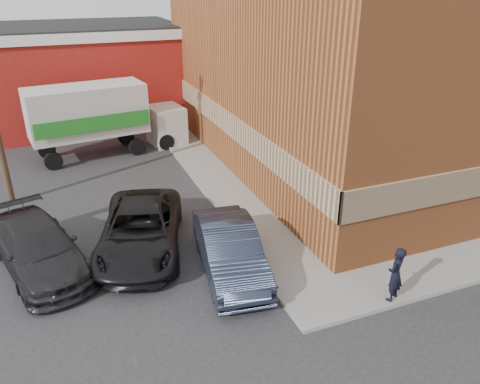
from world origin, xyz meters
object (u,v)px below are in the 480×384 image
object	(u,v)px
warehouse	(39,77)
sedan	(230,250)
suv_b	(39,248)
brick_building	(367,56)
man	(395,274)
suv_a	(141,230)
box_truck	(102,115)

from	to	relation	value
warehouse	sedan	distance (m)	19.26
sedan	suv_b	distance (m)	5.68
sedan	brick_building	bearing A→B (deg)	46.01
man	suv_a	xyz separation A→B (m)	(-5.76, 5.19, -0.17)
brick_building	warehouse	xyz separation A→B (m)	(-14.50, 11.00, -1.87)
box_truck	suv_b	bearing A→B (deg)	-115.98
brick_building	suv_a	world-z (taller)	brick_building
warehouse	sedan	bearing A→B (deg)	-75.56
warehouse	suv_b	bearing A→B (deg)	-91.57
warehouse	sedan	size ratio (longest dim) A/B	3.59
box_truck	man	bearing A→B (deg)	-77.23
man	sedan	bearing A→B (deg)	-68.92
sedan	suv_b	world-z (taller)	sedan
warehouse	suv_a	world-z (taller)	warehouse
brick_building	suv_a	xyz separation A→B (m)	(-11.92, -5.36, -3.94)
brick_building	suv_a	bearing A→B (deg)	-155.79
warehouse	box_truck	size ratio (longest dim) A/B	2.26
brick_building	man	distance (m)	12.79
brick_building	sedan	bearing A→B (deg)	-142.19
box_truck	warehouse	bearing A→B (deg)	103.69
warehouse	suv_b	size ratio (longest dim) A/B	3.30
warehouse	suv_a	size ratio (longest dim) A/B	3.06
brick_building	box_truck	size ratio (longest dim) A/B	2.53
man	sedan	xyz separation A→B (m)	(-3.55, 3.00, -0.16)
box_truck	brick_building	bearing A→B (deg)	-28.15
warehouse	box_truck	xyz separation A→B (m)	(2.67, -6.68, -0.82)
man	sedan	distance (m)	4.66
brick_building	man	size ratio (longest dim) A/B	11.55
brick_building	suv_b	distance (m)	16.35
man	box_truck	distance (m)	15.95
sedan	box_truck	bearing A→B (deg)	108.28
sedan	suv_a	bearing A→B (deg)	143.50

